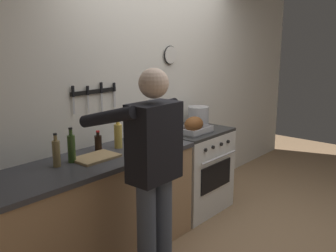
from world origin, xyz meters
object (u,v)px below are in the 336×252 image
object	(u,v)px
bottle_vinegar	(56,153)
bottle_cooking_oil	(118,135)
bottle_soy_sauce	(98,143)
stove	(192,170)
roasting_pan	(194,126)
person_cook	(152,167)
cutting_board	(96,157)
bottle_olive_oil	(71,148)
stock_pot	(198,115)

from	to	relation	value
bottle_vinegar	bottle_cooking_oil	bearing A→B (deg)	2.54
bottle_soy_sauce	bottle_cooking_oil	world-z (taller)	bottle_cooking_oil
bottle_cooking_oil	stove	bearing A→B (deg)	-5.16
roasting_pan	bottle_cooking_oil	bearing A→B (deg)	168.14
person_cook	bottle_cooking_oil	xyz separation A→B (m)	(0.31, 0.69, 0.06)
roasting_pan	bottle_soy_sauce	bearing A→B (deg)	167.31
cutting_board	bottle_vinegar	bearing A→B (deg)	167.46
bottle_olive_oil	bottle_soy_sauce	world-z (taller)	bottle_olive_oil
stock_pot	person_cook	bearing A→B (deg)	-155.21
roasting_pan	bottle_olive_oil	bearing A→B (deg)	173.65
person_cook	stock_pot	world-z (taller)	person_cook
stock_pot	cutting_board	world-z (taller)	stock_pot
stock_pot	bottle_olive_oil	world-z (taller)	bottle_olive_oil
stock_pot	cutting_board	bearing A→B (deg)	-175.50
roasting_pan	bottle_soy_sauce	distance (m)	1.09
person_cook	bottle_vinegar	distance (m)	0.75
bottle_olive_oil	bottle_soy_sauce	distance (m)	0.35
person_cook	bottle_cooking_oil	bearing A→B (deg)	-36.64
cutting_board	bottle_soy_sauce	size ratio (longest dim) A/B	1.99
bottle_soy_sauce	person_cook	bearing A→B (deg)	-99.44
stove	roasting_pan	world-z (taller)	roasting_pan
person_cook	roasting_pan	xyz separation A→B (m)	(1.19, 0.51, 0.02)
person_cook	bottle_olive_oil	xyz separation A→B (m)	(-0.21, 0.66, 0.06)
stove	bottle_vinegar	xyz separation A→B (m)	(-1.64, 0.06, 0.56)
bottle_soy_sauce	cutting_board	bearing A→B (deg)	-135.34
bottle_cooking_oil	bottle_vinegar	distance (m)	0.66
person_cook	cutting_board	xyz separation A→B (m)	(-0.03, 0.59, -0.04)
stove	cutting_board	distance (m)	1.40
bottle_soy_sauce	bottle_cooking_oil	bearing A→B (deg)	-16.61
roasting_pan	bottle_vinegar	distance (m)	1.54
cutting_board	bottle_cooking_oil	distance (m)	0.37
bottle_soy_sauce	bottle_cooking_oil	distance (m)	0.20
stove	bottle_olive_oil	world-z (taller)	bottle_olive_oil
person_cook	cutting_board	distance (m)	0.59
bottle_vinegar	bottle_soy_sauce	bearing A→B (deg)	10.03
cutting_board	bottle_olive_oil	xyz separation A→B (m)	(-0.18, 0.07, 0.11)
person_cook	bottle_vinegar	size ratio (longest dim) A/B	6.37
person_cook	bottle_soy_sauce	size ratio (longest dim) A/B	9.18
stock_pot	bottle_soy_sauce	distance (m)	1.43
bottle_olive_oil	bottle_soy_sauce	bearing A→B (deg)	14.05
person_cook	bottle_soy_sauce	bearing A→B (deg)	-22.15
stove	cutting_board	size ratio (longest dim) A/B	2.50
stock_pot	bottle_soy_sauce	xyz separation A→B (m)	(-1.43, 0.03, -0.03)
bottle_soy_sauce	bottle_vinegar	size ratio (longest dim) A/B	0.69
cutting_board	bottle_cooking_oil	bearing A→B (deg)	16.36
roasting_pan	cutting_board	bearing A→B (deg)	176.01
person_cook	bottle_olive_oil	size ratio (longest dim) A/B	5.93
stock_pot	roasting_pan	bearing A→B (deg)	-150.29
person_cook	stove	bearing A→B (deg)	-77.71
stock_pot	bottle_olive_oil	bearing A→B (deg)	-178.24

